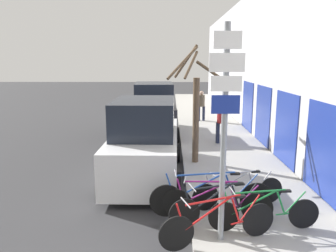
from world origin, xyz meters
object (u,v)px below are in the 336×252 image
(bicycle_1, at_px, (264,212))
(bicycle_4, at_px, (212,197))
(parked_car_1, at_px, (154,112))
(bicycle_5, at_px, (239,191))
(bicycle_2, at_px, (221,207))
(pedestrian_near, at_px, (222,119))
(pedestrian_far, at_px, (201,104))
(bicycle_0, at_px, (219,223))
(street_tree, at_px, (195,107))
(parked_car_0, at_px, (145,143))
(bicycle_3, at_px, (216,203))
(signpost, at_px, (224,124))

(bicycle_1, xyz_separation_m, bicycle_4, (-0.94, 0.59, 0.05))
(bicycle_1, relative_size, parked_car_1, 0.50)
(bicycle_5, bearing_deg, bicycle_2, 133.03)
(pedestrian_near, height_order, pedestrian_far, pedestrian_near)
(bicycle_5, bearing_deg, bicycle_1, -179.53)
(bicycle_4, xyz_separation_m, pedestrian_near, (1.14, 6.20, 0.58))
(pedestrian_near, bearing_deg, bicycle_4, 97.43)
(bicycle_0, height_order, bicycle_2, bicycle_0)
(bicycle_4, distance_m, pedestrian_near, 6.33)
(parked_car_1, bearing_deg, bicycle_1, -76.48)
(bicycle_5, xyz_separation_m, pedestrian_near, (0.48, 5.77, 0.63))
(bicycle_2, distance_m, parked_car_1, 8.64)
(bicycle_1, bearing_deg, street_tree, 8.86)
(bicycle_1, relative_size, parked_car_0, 0.46)
(bicycle_2, bearing_deg, parked_car_0, 14.50)
(pedestrian_near, bearing_deg, bicycle_2, 99.21)
(bicycle_3, distance_m, pedestrian_near, 6.54)
(bicycle_2, xyz_separation_m, parked_car_1, (-1.76, 8.44, 0.58))
(bicycle_1, height_order, bicycle_5, bicycle_5)
(bicycle_1, height_order, bicycle_3, bicycle_3)
(bicycle_3, relative_size, parked_car_1, 0.52)
(bicycle_1, relative_size, pedestrian_far, 1.34)
(bicycle_3, xyz_separation_m, street_tree, (-0.17, 3.95, 1.41))
(signpost, xyz_separation_m, parked_car_1, (-1.68, 9.01, -1.22))
(bicycle_4, xyz_separation_m, pedestrian_far, (0.79, 11.26, 0.52))
(bicycle_1, distance_m, bicycle_5, 1.07)
(parked_car_0, bearing_deg, bicycle_2, -60.13)
(signpost, xyz_separation_m, bicycle_4, (-0.06, 0.97, -1.76))
(pedestrian_near, bearing_deg, bicycle_3, 98.42)
(bicycle_2, bearing_deg, bicycle_4, 4.80)
(signpost, distance_m, bicycle_1, 2.05)
(bicycle_1, distance_m, bicycle_3, 0.95)
(bicycle_0, bearing_deg, pedestrian_near, -27.35)
(parked_car_1, bearing_deg, bicycle_0, -82.93)
(bicycle_1, height_order, parked_car_1, parked_car_1)
(signpost, height_order, bicycle_2, signpost)
(bicycle_2, bearing_deg, parked_car_1, -2.63)
(parked_car_1, bearing_deg, street_tree, -73.55)
(bicycle_3, xyz_separation_m, pedestrian_far, (0.72, 11.48, 0.56))
(signpost, xyz_separation_m, street_tree, (-0.16, 4.70, -0.38))
(bicycle_5, bearing_deg, bicycle_0, 141.75)
(pedestrian_near, relative_size, street_tree, 0.46)
(bicycle_2, relative_size, street_tree, 0.56)
(pedestrian_near, bearing_deg, pedestrian_far, -68.25)
(bicycle_5, relative_size, parked_car_0, 0.45)
(bicycle_1, relative_size, bicycle_2, 1.05)
(bicycle_3, xyz_separation_m, bicycle_4, (-0.07, 0.22, 0.04))
(bicycle_1, xyz_separation_m, street_tree, (-1.04, 4.33, 1.43))
(bicycle_5, height_order, pedestrian_far, pedestrian_far)
(bicycle_3, height_order, bicycle_5, bicycle_3)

